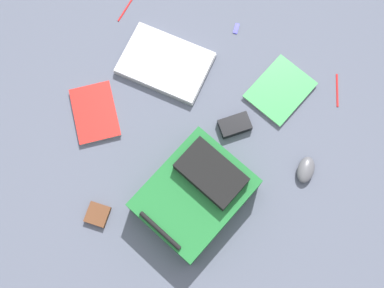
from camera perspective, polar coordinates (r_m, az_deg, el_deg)
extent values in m
plane|color=#4C5160|center=(1.90, -0.34, 1.35)|extent=(3.57, 3.57, 0.00)
cube|color=#1E662D|center=(1.78, 0.30, -6.17)|extent=(0.42, 0.47, 0.13)
cube|color=black|center=(1.70, 2.29, -3.49)|extent=(0.27, 0.21, 0.05)
cylinder|color=black|center=(1.69, -3.82, -10.24)|extent=(0.18, 0.07, 0.02)
cube|color=#929296|center=(2.00, -3.20, 9.52)|extent=(0.36, 0.25, 0.02)
cube|color=#B7B7BC|center=(1.99, -3.23, 9.71)|extent=(0.35, 0.25, 0.01)
cube|color=silver|center=(1.96, -11.46, 3.64)|extent=(0.27, 0.28, 0.02)
cube|color=red|center=(1.95, -11.52, 3.74)|extent=(0.28, 0.29, 0.00)
cube|color=silver|center=(1.99, 10.43, 6.28)|extent=(0.25, 0.29, 0.02)
cube|color=#2D8C3F|center=(1.98, 10.48, 6.38)|extent=(0.26, 0.30, 0.00)
ellipsoid|color=#4C4C51|center=(1.89, 13.39, -3.01)|extent=(0.07, 0.11, 0.04)
cube|color=black|center=(1.90, 5.11, 2.25)|extent=(0.14, 0.14, 0.03)
cylinder|color=red|center=(2.05, 16.93, 6.17)|extent=(0.06, 0.14, 0.01)
cylinder|color=red|center=(2.15, -7.82, 15.79)|extent=(0.02, 0.14, 0.01)
cube|color=#59331E|center=(1.86, -11.18, -8.24)|extent=(0.09, 0.09, 0.02)
cube|color=#191999|center=(2.09, 5.24, 13.58)|extent=(0.02, 0.05, 0.01)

